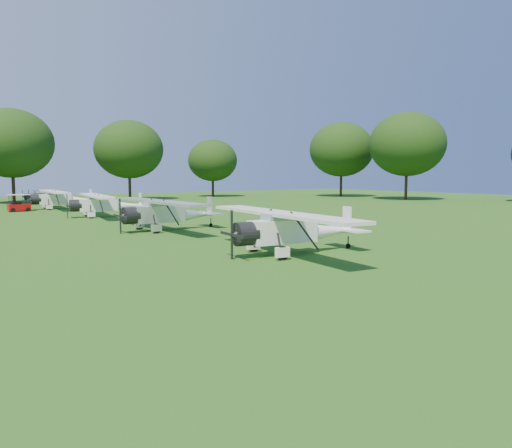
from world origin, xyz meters
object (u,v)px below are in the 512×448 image
Objects in this scene: aircraft_4 at (166,211)px; aircraft_7 at (44,195)px; aircraft_6 at (60,197)px; aircraft_3 at (292,227)px; aircraft_5 at (104,203)px; golf_cart at (19,206)px.

aircraft_7 is at bearing 87.94° from aircraft_4.
aircraft_7 is at bearing 88.97° from aircraft_6.
aircraft_7 is at bearing 95.88° from aircraft_3.
aircraft_3 is at bearing -80.69° from aircraft_5.
aircraft_6 is at bearing -87.24° from aircraft_7.
aircraft_5 is at bearing -67.92° from golf_cart.
aircraft_3 is at bearing -82.16° from aircraft_7.
aircraft_6 reaches higher than aircraft_7.
aircraft_4 is at bearing -84.67° from aircraft_6.
aircraft_5 is at bearing 88.56° from aircraft_4.
aircraft_5 is (0.12, 13.70, -0.07)m from aircraft_4.
aircraft_6 is (-0.99, 40.50, -0.04)m from aircraft_3.
aircraft_6 is at bearing 14.97° from golf_cart.
golf_cart is at bearing 100.45° from aircraft_4.
aircraft_3 is 27.18m from aircraft_5.
aircraft_5 is at bearing -83.33° from aircraft_7.
aircraft_4 reaches higher than aircraft_7.
aircraft_6 reaches higher than aircraft_5.
aircraft_4 is (-0.53, 13.47, 0.01)m from aircraft_3.
aircraft_3 is 1.29× the size of aircraft_7.
aircraft_5 reaches higher than golf_cart.
aircraft_6 is at bearing 90.07° from aircraft_4.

